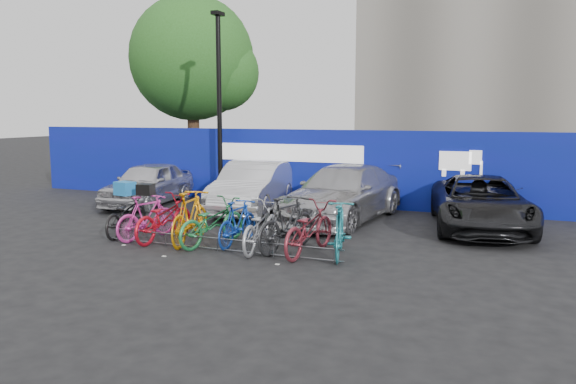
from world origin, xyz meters
The scene contains 21 objects.
ground centered at (0.00, 0.00, 0.00)m, with size 100.00×100.00×0.00m, color black.
hoarding centered at (0.01, 6.00, 1.20)m, with size 22.00×0.18×2.40m.
tree centered at (-6.77, 10.06, 5.07)m, with size 5.40×5.20×7.80m.
lamppost centered at (-3.20, 5.40, 3.27)m, with size 0.25×0.50×6.11m.
bike_rack centered at (0.00, -0.60, 0.16)m, with size 5.60×0.03×0.30m.
car_0 centered at (-5.03, 3.97, 0.69)m, with size 1.62×4.03×1.37m, color silver.
car_1 centered at (-1.36, 4.04, 0.75)m, with size 1.58×4.52×1.49m, color silver.
car_2 centered at (1.46, 3.80, 0.74)m, with size 2.07×5.10×1.48m, color #A6A6AB.
car_3 centered at (5.04, 3.89, 0.67)m, with size 2.22×4.82×1.34m, color black.
bike_0 centered at (-2.82, 0.00, 0.49)m, with size 0.65×1.86×0.98m, color black.
bike_1 centered at (-2.09, -0.19, 0.52)m, with size 0.49×1.73×1.04m, color #D7359F.
bike_2 centered at (-1.64, -0.15, 0.53)m, with size 0.70×2.01×1.05m, color #AD0E1E.
bike_3 centered at (-0.91, -0.21, 0.60)m, with size 0.57×2.00×1.20m, color orange.
bike_4 centered at (-0.38, -0.15, 0.52)m, with size 0.69×1.99×1.04m, color #248043.
bike_5 centered at (0.17, 0.03, 0.51)m, with size 0.48×1.70×1.02m, color #11369D.
bike_6 centered at (0.81, -0.18, 0.52)m, with size 0.69×1.98×1.04m, color #9A9CA2.
bike_7 centered at (1.37, -0.03, 0.59)m, with size 0.56×1.97×1.18m, color black.
bike_8 centered at (1.90, -0.13, 0.55)m, with size 0.73×2.09×1.10m, color maroon.
bike_9 centered at (2.55, -0.10, 0.56)m, with size 0.53×1.88×1.13m, color #1E7780.
cargo_crate centered at (-2.82, 0.00, 1.14)m, with size 0.45×0.34×0.32m, color #1A6DB3.
cargo_topcase centered at (-2.09, -0.19, 1.17)m, with size 0.35×0.31×0.26m, color black.
Camera 1 is at (5.75, -10.85, 2.92)m, focal length 35.00 mm.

